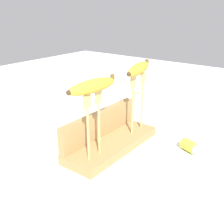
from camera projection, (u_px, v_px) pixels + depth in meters
ground_plane at (112, 148)px, 0.93m from camera, size 3.00×3.00×0.00m
wooden_board at (112, 144)px, 0.92m from camera, size 0.36×0.13×0.03m
board_backstop at (100, 124)px, 0.93m from camera, size 0.35×0.02×0.09m
fork_stand_left at (93, 120)px, 0.77m from camera, size 0.07×0.01×0.20m
fork_stand_right at (138, 98)px, 0.94m from camera, size 0.09×0.01×0.20m
banana_raised_left at (93, 86)px, 0.74m from camera, size 0.17×0.06×0.04m
banana_raised_right at (139, 69)px, 0.91m from camera, size 0.18×0.07×0.04m
fork_fallen_near at (135, 95)px, 1.45m from camera, size 0.17×0.10×0.01m
banana_chunk_near at (190, 146)px, 0.90m from camera, size 0.05×0.06×0.04m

